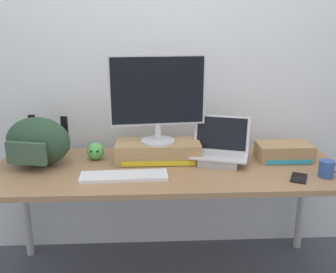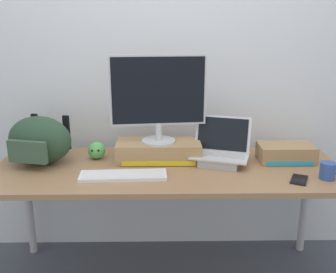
{
  "view_description": "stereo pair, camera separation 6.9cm",
  "coord_description": "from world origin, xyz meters",
  "px_view_note": "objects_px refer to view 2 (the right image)",
  "views": [
    {
      "loc": [
        -0.1,
        -2.05,
        1.53
      ],
      "look_at": [
        0.0,
        0.0,
        0.92
      ],
      "focal_mm": 41.23,
      "sensor_mm": 36.0,
      "label": 1
    },
    {
      "loc": [
        -0.03,
        -2.05,
        1.53
      ],
      "look_at": [
        0.0,
        0.0,
        0.92
      ],
      "focal_mm": 41.23,
      "sensor_mm": 36.0,
      "label": 2
    }
  ],
  "objects_px": {
    "toner_box_yellow": "(159,151)",
    "external_keyboard": "(123,175)",
    "cell_phone": "(299,180)",
    "desktop_monitor": "(158,96)",
    "open_laptop": "(220,154)",
    "coffee_mug": "(328,171)",
    "toner_box_cyan": "(286,153)",
    "plush_toy": "(97,150)",
    "messenger_backpack": "(40,140)"
  },
  "relations": [
    {
      "from": "messenger_backpack",
      "to": "toner_box_cyan",
      "type": "bearing_deg",
      "value": 13.38
    },
    {
      "from": "coffee_mug",
      "to": "open_laptop",
      "type": "bearing_deg",
      "value": 155.25
    },
    {
      "from": "desktop_monitor",
      "to": "open_laptop",
      "type": "height_order",
      "value": "desktop_monitor"
    },
    {
      "from": "toner_box_yellow",
      "to": "open_laptop",
      "type": "xyz_separation_m",
      "value": [
        0.36,
        -0.05,
        -0.0
      ]
    },
    {
      "from": "messenger_backpack",
      "to": "desktop_monitor",
      "type": "bearing_deg",
      "value": 15.87
    },
    {
      "from": "toner_box_yellow",
      "to": "desktop_monitor",
      "type": "height_order",
      "value": "desktop_monitor"
    },
    {
      "from": "messenger_backpack",
      "to": "plush_toy",
      "type": "relative_size",
      "value": 4.07
    },
    {
      "from": "messenger_backpack",
      "to": "coffee_mug",
      "type": "height_order",
      "value": "messenger_backpack"
    },
    {
      "from": "open_laptop",
      "to": "toner_box_cyan",
      "type": "bearing_deg",
      "value": 21.22
    },
    {
      "from": "desktop_monitor",
      "to": "toner_box_cyan",
      "type": "relative_size",
      "value": 1.72
    },
    {
      "from": "cell_phone",
      "to": "desktop_monitor",
      "type": "bearing_deg",
      "value": -177.71
    },
    {
      "from": "open_laptop",
      "to": "external_keyboard",
      "type": "bearing_deg",
      "value": -141.69
    },
    {
      "from": "open_laptop",
      "to": "cell_phone",
      "type": "relative_size",
      "value": 2.46
    },
    {
      "from": "desktop_monitor",
      "to": "toner_box_cyan",
      "type": "height_order",
      "value": "desktop_monitor"
    },
    {
      "from": "external_keyboard",
      "to": "plush_toy",
      "type": "bearing_deg",
      "value": 119.82
    },
    {
      "from": "coffee_mug",
      "to": "cell_phone",
      "type": "bearing_deg",
      "value": -172.25
    },
    {
      "from": "open_laptop",
      "to": "external_keyboard",
      "type": "distance_m",
      "value": 0.58
    },
    {
      "from": "external_keyboard",
      "to": "coffee_mug",
      "type": "bearing_deg",
      "value": -4.32
    },
    {
      "from": "plush_toy",
      "to": "coffee_mug",
      "type": "bearing_deg",
      "value": -14.71
    },
    {
      "from": "external_keyboard",
      "to": "cell_phone",
      "type": "height_order",
      "value": "external_keyboard"
    },
    {
      "from": "open_laptop",
      "to": "external_keyboard",
      "type": "relative_size",
      "value": 0.8
    },
    {
      "from": "plush_toy",
      "to": "external_keyboard",
      "type": "bearing_deg",
      "value": -57.77
    },
    {
      "from": "messenger_backpack",
      "to": "plush_toy",
      "type": "height_order",
      "value": "messenger_backpack"
    },
    {
      "from": "open_laptop",
      "to": "cell_phone",
      "type": "distance_m",
      "value": 0.46
    },
    {
      "from": "toner_box_yellow",
      "to": "desktop_monitor",
      "type": "relative_size",
      "value": 0.9
    },
    {
      "from": "external_keyboard",
      "to": "plush_toy",
      "type": "height_order",
      "value": "plush_toy"
    },
    {
      "from": "open_laptop",
      "to": "plush_toy",
      "type": "distance_m",
      "value": 0.74
    },
    {
      "from": "toner_box_yellow",
      "to": "external_keyboard",
      "type": "xyz_separation_m",
      "value": [
        -0.19,
        -0.26,
        -0.05
      ]
    },
    {
      "from": "desktop_monitor",
      "to": "cell_phone",
      "type": "relative_size",
      "value": 3.61
    },
    {
      "from": "plush_toy",
      "to": "toner_box_cyan",
      "type": "height_order",
      "value": "plush_toy"
    },
    {
      "from": "messenger_backpack",
      "to": "cell_phone",
      "type": "relative_size",
      "value": 2.77
    },
    {
      "from": "external_keyboard",
      "to": "messenger_backpack",
      "type": "relative_size",
      "value": 1.1
    },
    {
      "from": "messenger_backpack",
      "to": "coffee_mug",
      "type": "relative_size",
      "value": 3.44
    },
    {
      "from": "desktop_monitor",
      "to": "plush_toy",
      "type": "height_order",
      "value": "desktop_monitor"
    },
    {
      "from": "messenger_backpack",
      "to": "toner_box_cyan",
      "type": "distance_m",
      "value": 1.44
    },
    {
      "from": "desktop_monitor",
      "to": "toner_box_cyan",
      "type": "distance_m",
      "value": 0.82
    },
    {
      "from": "open_laptop",
      "to": "cell_phone",
      "type": "bearing_deg",
      "value": -18.01
    },
    {
      "from": "desktop_monitor",
      "to": "coffee_mug",
      "type": "xyz_separation_m",
      "value": [
        0.89,
        -0.3,
        -0.34
      ]
    },
    {
      "from": "external_keyboard",
      "to": "cell_phone",
      "type": "xyz_separation_m",
      "value": [
        0.92,
        -0.06,
        -0.01
      ]
    },
    {
      "from": "external_keyboard",
      "to": "messenger_backpack",
      "type": "height_order",
      "value": "messenger_backpack"
    },
    {
      "from": "cell_phone",
      "to": "toner_box_cyan",
      "type": "height_order",
      "value": "toner_box_cyan"
    },
    {
      "from": "toner_box_yellow",
      "to": "plush_toy",
      "type": "height_order",
      "value": "toner_box_yellow"
    },
    {
      "from": "open_laptop",
      "to": "plush_toy",
      "type": "xyz_separation_m",
      "value": [
        -0.73,
        0.09,
        -0.0
      ]
    },
    {
      "from": "desktop_monitor",
      "to": "external_keyboard",
      "type": "bearing_deg",
      "value": -131.05
    },
    {
      "from": "open_laptop",
      "to": "external_keyboard",
      "type": "xyz_separation_m",
      "value": [
        -0.54,
        -0.21,
        -0.04
      ]
    },
    {
      "from": "desktop_monitor",
      "to": "open_laptop",
      "type": "bearing_deg",
      "value": -14.06
    },
    {
      "from": "messenger_backpack",
      "to": "cell_phone",
      "type": "xyz_separation_m",
      "value": [
        1.42,
        -0.29,
        -0.13
      ]
    },
    {
      "from": "toner_box_yellow",
      "to": "messenger_backpack",
      "type": "xyz_separation_m",
      "value": [
        -0.68,
        -0.03,
        0.08
      ]
    },
    {
      "from": "toner_box_yellow",
      "to": "toner_box_cyan",
      "type": "relative_size",
      "value": 1.55
    },
    {
      "from": "external_keyboard",
      "to": "cell_phone",
      "type": "distance_m",
      "value": 0.92
    }
  ]
}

